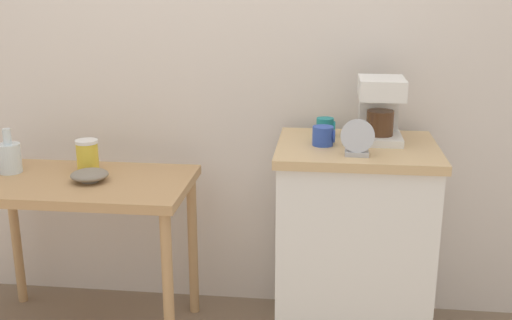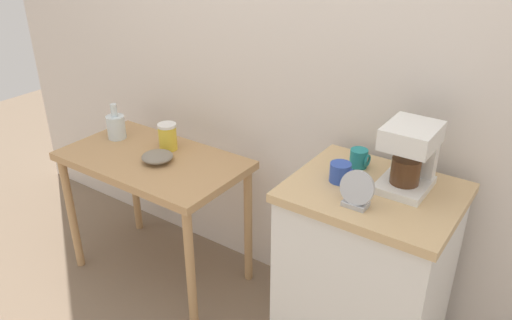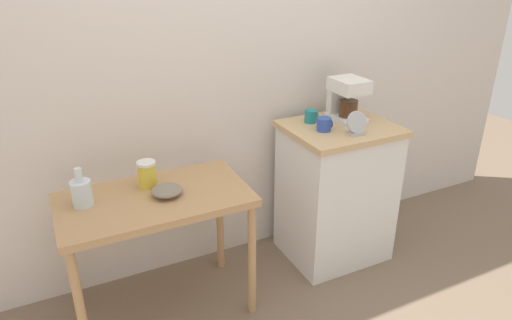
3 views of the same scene
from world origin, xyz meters
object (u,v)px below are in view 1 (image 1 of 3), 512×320
at_px(canister_enamel, 87,156).
at_px(mug_blue, 323,136).
at_px(coffee_maker, 380,106).
at_px(bowl_stoneware, 90,175).
at_px(mug_dark_teal, 326,127).
at_px(table_clock, 357,140).
at_px(glass_carafe_vase, 9,157).

distance_m(canister_enamel, mug_blue, 1.03).
relative_size(coffee_maker, mug_blue, 2.88).
height_order(bowl_stoneware, mug_dark_teal, mug_dark_teal).
bearing_deg(table_clock, coffee_maker, 68.20).
distance_m(canister_enamel, table_clock, 1.18).
distance_m(bowl_stoneware, canister_enamel, 0.16).
height_order(glass_carafe_vase, coffee_maker, coffee_maker).
relative_size(bowl_stoneware, canister_enamel, 1.11).
relative_size(mug_dark_teal, table_clock, 0.58).
bearing_deg(coffee_maker, table_clock, -111.80).
distance_m(bowl_stoneware, coffee_maker, 1.23).
bearing_deg(coffee_maker, glass_carafe_vase, -177.24).
relative_size(coffee_maker, table_clock, 1.89).
bearing_deg(glass_carafe_vase, table_clock, -6.52).
bearing_deg(glass_carafe_vase, mug_blue, -1.45).
xyz_separation_m(mug_dark_teal, table_clock, (0.12, -0.29, 0.02)).
relative_size(glass_carafe_vase, table_clock, 1.43).
relative_size(bowl_stoneware, mug_dark_teal, 1.96).
relative_size(canister_enamel, mug_blue, 1.56).
relative_size(coffee_maker, mug_dark_teal, 3.27).
bearing_deg(coffee_maker, mug_dark_teal, 168.58).
xyz_separation_m(bowl_stoneware, coffee_maker, (1.19, 0.16, 0.29)).
distance_m(glass_carafe_vase, canister_enamel, 0.33).
xyz_separation_m(canister_enamel, table_clock, (1.15, -0.22, 0.16)).
height_order(canister_enamel, coffee_maker, coffee_maker).
relative_size(canister_enamel, coffee_maker, 0.54).
bearing_deg(coffee_maker, canister_enamel, -179.06).
bearing_deg(canister_enamel, mug_dark_teal, 3.58).
xyz_separation_m(glass_carafe_vase, mug_blue, (1.35, -0.03, 0.14)).
xyz_separation_m(glass_carafe_vase, canister_enamel, (0.33, 0.06, 0.00)).
bearing_deg(mug_dark_teal, coffee_maker, -11.42).
xyz_separation_m(mug_blue, table_clock, (0.13, -0.13, 0.02)).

